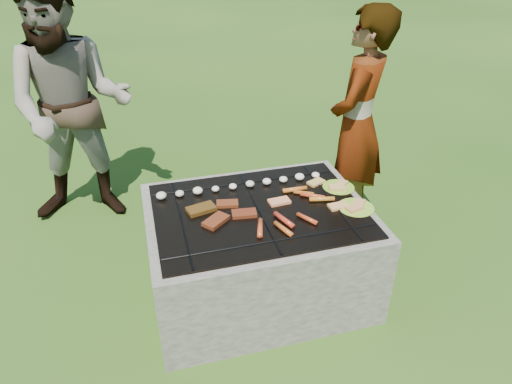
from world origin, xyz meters
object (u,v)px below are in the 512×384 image
at_px(bystander, 72,107).
at_px(fire_pit, 258,253).
at_px(plate_near, 356,208).
at_px(cook, 357,126).
at_px(plate_far, 339,187).

bearing_deg(bystander, fire_pit, -39.83).
distance_m(plate_near, cook, 0.79).
relative_size(fire_pit, bystander, 0.71).
bearing_deg(bystander, cook, -9.48).
relative_size(plate_far, plate_near, 1.03).
relative_size(cook, bystander, 0.90).
relative_size(plate_far, cook, 0.14).
bearing_deg(plate_far, plate_near, -89.78).
relative_size(fire_pit, cook, 0.80).
height_order(plate_far, cook, cook).
height_order(plate_far, plate_near, same).
xyz_separation_m(cook, bystander, (-1.93, 0.65, 0.09)).
xyz_separation_m(plate_far, plate_near, (0.00, -0.25, -0.00)).
distance_m(fire_pit, plate_near, 0.66).
bearing_deg(plate_far, cook, 54.19).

